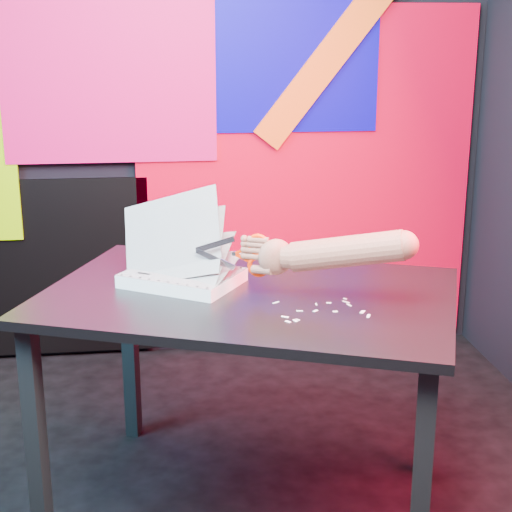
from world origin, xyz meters
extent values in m
cube|color=black|center=(0.00, 1.50, 1.35)|extent=(3.00, 0.01, 2.70)
cube|color=black|center=(0.00, -1.50, 1.35)|extent=(3.00, 0.01, 2.70)
cube|color=red|center=(0.65, 1.47, 0.85)|extent=(1.60, 0.02, 1.60)
cube|color=#0500A6|center=(0.55, 1.46, 1.45)|extent=(0.85, 0.02, 0.75)
cube|color=#D40C5D|center=(-0.25, 1.45, 1.35)|extent=(0.95, 0.02, 0.80)
cube|color=#FC5815|center=(0.85, 1.44, 1.55)|extent=(0.91, 0.02, 1.11)
cube|color=black|center=(-0.75, 1.47, 0.45)|extent=(1.30, 0.02, 0.85)
cube|color=black|center=(-0.44, -0.01, 0.36)|extent=(0.06, 0.06, 0.72)
cube|color=black|center=(-0.18, 0.65, 0.36)|extent=(0.06, 0.06, 0.72)
cube|color=black|center=(0.61, -0.42, 0.36)|extent=(0.06, 0.06, 0.72)
cube|color=black|center=(0.87, 0.24, 0.36)|extent=(0.06, 0.06, 0.72)
cube|color=black|center=(0.22, 0.12, 0.73)|extent=(1.46, 1.23, 0.03)
cube|color=white|center=(0.02, 0.22, 0.77)|extent=(0.42, 0.39, 0.04)
cube|color=silver|center=(0.02, 0.22, 0.79)|extent=(0.42, 0.39, 0.00)
cube|color=silver|center=(0.02, 0.22, 0.80)|extent=(0.40, 0.38, 0.10)
cube|color=silver|center=(0.01, 0.24, 0.82)|extent=(0.37, 0.36, 0.18)
cube|color=silver|center=(0.00, 0.25, 0.87)|extent=(0.33, 0.32, 0.25)
cube|color=silver|center=(-0.01, 0.27, 0.91)|extent=(0.30, 0.27, 0.30)
cylinder|color=black|center=(-0.17, 0.21, 0.79)|extent=(0.01, 0.01, 0.00)
cylinder|color=black|center=(-0.14, 0.19, 0.79)|extent=(0.01, 0.01, 0.00)
cylinder|color=black|center=(-0.11, 0.17, 0.79)|extent=(0.01, 0.01, 0.00)
cylinder|color=black|center=(-0.09, 0.15, 0.79)|extent=(0.01, 0.01, 0.00)
cylinder|color=black|center=(-0.06, 0.14, 0.79)|extent=(0.01, 0.01, 0.00)
cylinder|color=black|center=(-0.03, 0.12, 0.79)|extent=(0.01, 0.01, 0.00)
cylinder|color=black|center=(0.00, 0.10, 0.79)|extent=(0.01, 0.01, 0.00)
cylinder|color=black|center=(0.03, 0.08, 0.79)|extent=(0.01, 0.01, 0.00)
cylinder|color=black|center=(0.06, 0.06, 0.79)|extent=(0.01, 0.01, 0.00)
cylinder|color=black|center=(0.08, 0.05, 0.79)|extent=(0.01, 0.01, 0.00)
cylinder|color=black|center=(-0.05, 0.40, 0.79)|extent=(0.01, 0.01, 0.00)
cylinder|color=black|center=(-0.02, 0.38, 0.79)|extent=(0.01, 0.01, 0.00)
cylinder|color=black|center=(0.01, 0.36, 0.79)|extent=(0.01, 0.01, 0.00)
cylinder|color=black|center=(0.03, 0.35, 0.79)|extent=(0.01, 0.01, 0.00)
cylinder|color=black|center=(0.06, 0.33, 0.79)|extent=(0.01, 0.01, 0.00)
cylinder|color=black|center=(0.09, 0.31, 0.79)|extent=(0.01, 0.01, 0.00)
cylinder|color=black|center=(0.12, 0.29, 0.79)|extent=(0.01, 0.01, 0.00)
cylinder|color=black|center=(0.15, 0.27, 0.79)|extent=(0.01, 0.01, 0.00)
cylinder|color=black|center=(0.18, 0.25, 0.79)|extent=(0.01, 0.01, 0.00)
cylinder|color=black|center=(0.21, 0.24, 0.79)|extent=(0.01, 0.01, 0.00)
cube|color=black|center=(-0.03, 0.30, 0.79)|extent=(0.06, 0.04, 0.00)
cube|color=black|center=(0.05, 0.24, 0.79)|extent=(0.04, 0.03, 0.00)
cube|color=black|center=(-0.03, 0.21, 0.79)|extent=(0.07, 0.05, 0.00)
cube|color=black|center=(0.05, 0.14, 0.79)|extent=(0.04, 0.03, 0.00)
cube|color=black|center=(-0.10, 0.21, 0.79)|extent=(0.04, 0.03, 0.00)
cube|color=black|center=(0.09, 0.26, 0.79)|extent=(0.05, 0.04, 0.00)
cube|color=silver|center=(0.12, 0.14, 0.90)|extent=(0.12, 0.06, 0.06)
cube|color=silver|center=(0.12, 0.14, 0.85)|extent=(0.12, 0.06, 0.06)
cylinder|color=silver|center=(0.17, 0.11, 0.88)|extent=(0.02, 0.02, 0.01)
cube|color=#FF2D04|center=(0.19, 0.10, 0.87)|extent=(0.05, 0.03, 0.03)
cube|color=#FF2D04|center=(0.19, 0.10, 0.89)|extent=(0.05, 0.03, 0.03)
torus|color=#FF2D04|center=(0.24, 0.08, 0.91)|extent=(0.07, 0.04, 0.07)
torus|color=#FF2D04|center=(0.24, 0.08, 0.84)|extent=(0.07, 0.04, 0.07)
ellipsoid|color=brown|center=(0.29, 0.06, 0.88)|extent=(0.11, 0.06, 0.11)
cylinder|color=brown|center=(0.24, 0.08, 0.87)|extent=(0.08, 0.05, 0.02)
cylinder|color=brown|center=(0.24, 0.08, 0.89)|extent=(0.08, 0.05, 0.02)
cylinder|color=brown|center=(0.24, 0.08, 0.91)|extent=(0.07, 0.05, 0.02)
cylinder|color=brown|center=(0.24, 0.08, 0.92)|extent=(0.07, 0.05, 0.02)
cylinder|color=brown|center=(0.25, 0.06, 0.84)|extent=(0.07, 0.06, 0.03)
cylinder|color=brown|center=(0.34, 0.03, 0.88)|extent=(0.09, 0.09, 0.07)
cylinder|color=brown|center=(0.48, -0.03, 0.91)|extent=(0.35, 0.23, 0.15)
sphere|color=brown|center=(0.63, -0.10, 0.94)|extent=(0.08, 0.08, 0.08)
cube|color=white|center=(0.29, -0.12, 0.75)|extent=(0.02, 0.02, 0.00)
cube|color=white|center=(0.53, -0.14, 0.75)|extent=(0.02, 0.03, 0.00)
cube|color=white|center=(0.34, -0.07, 0.75)|extent=(0.02, 0.01, 0.00)
cube|color=white|center=(0.52, -0.10, 0.75)|extent=(0.02, 0.03, 0.00)
cube|color=white|center=(0.44, -0.01, 0.75)|extent=(0.02, 0.01, 0.00)
cube|color=white|center=(0.49, -0.04, 0.75)|extent=(0.01, 0.02, 0.00)
cube|color=white|center=(0.32, -0.14, 0.75)|extent=(0.01, 0.01, 0.00)
cube|color=white|center=(0.50, 0.02, 0.75)|extent=(0.01, 0.01, 0.00)
cube|color=white|center=(0.40, -0.02, 0.75)|extent=(0.01, 0.02, 0.00)
cube|color=white|center=(0.49, -0.01, 0.75)|extent=(0.02, 0.02, 0.00)
cube|color=white|center=(0.28, 0.01, 0.75)|extent=(0.02, 0.02, 0.00)
cube|color=white|center=(0.29, -0.15, 0.75)|extent=(0.02, 0.02, 0.00)
cube|color=white|center=(0.44, -0.09, 0.75)|extent=(0.01, 0.01, 0.00)
cube|color=white|center=(0.39, -0.08, 0.75)|extent=(0.02, 0.02, 0.00)
cube|color=white|center=(0.31, -0.15, 0.75)|extent=(0.01, 0.02, 0.00)
camera|label=1|loc=(-0.05, -2.16, 1.52)|focal=55.00mm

